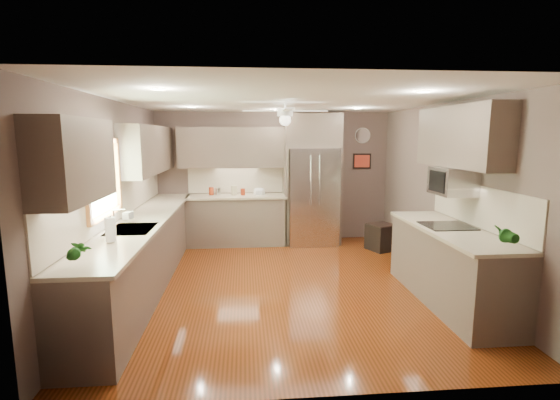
{
  "coord_description": "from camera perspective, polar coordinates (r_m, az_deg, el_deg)",
  "views": [
    {
      "loc": [
        -0.57,
        -5.38,
        2.04
      ],
      "look_at": [
        -0.04,
        0.6,
        1.09
      ],
      "focal_mm": 26.0,
      "sensor_mm": 36.0,
      "label": 1
    }
  ],
  "objects": [
    {
      "name": "canister_a",
      "position": [
        7.7,
        -9.64,
        1.25
      ],
      "size": [
        0.11,
        0.11,
        0.15
      ],
      "primitive_type": "cylinder",
      "rotation": [
        0.0,
        0.0,
        -0.28
      ],
      "color": "maroon",
      "rests_on": "back_run"
    },
    {
      "name": "bowl",
      "position": [
        7.67,
        -2.93,
        0.93
      ],
      "size": [
        0.24,
        0.24,
        0.05
      ],
      "primitive_type": "imported",
      "rotation": [
        0.0,
        0.0,
        -0.13
      ],
      "color": "#B7B189",
      "rests_on": "back_run"
    },
    {
      "name": "potted_plant_right",
      "position": [
        4.47,
        29.01,
        -4.3
      ],
      "size": [
        0.19,
        0.16,
        0.32
      ],
      "primitive_type": "imported",
      "rotation": [
        0.0,
        0.0,
        0.11
      ],
      "color": "#195618",
      "rests_on": "right_run"
    },
    {
      "name": "paper_towel",
      "position": [
        4.57,
        -22.74,
        -3.83
      ],
      "size": [
        0.11,
        0.11,
        0.27
      ],
      "color": "white",
      "rests_on": "left_run"
    },
    {
      "name": "wall_clock",
      "position": [
        8.2,
        11.55,
        8.88
      ],
      "size": [
        0.3,
        0.03,
        0.3
      ],
      "color": "white",
      "rests_on": "wall_back"
    },
    {
      "name": "floor",
      "position": [
        5.78,
        0.98,
        -11.67
      ],
      "size": [
        5.0,
        5.0,
        0.0
      ],
      "primitive_type": "plane",
      "color": "#492009",
      "rests_on": "ground"
    },
    {
      "name": "ceiling_fan",
      "position": [
        5.71,
        0.72,
        11.93
      ],
      "size": [
        1.18,
        1.18,
        0.32
      ],
      "color": "white",
      "rests_on": "ceiling"
    },
    {
      "name": "left_run",
      "position": [
        5.91,
        -18.52,
        -6.75
      ],
      "size": [
        0.65,
        4.7,
        1.45
      ],
      "color": "brown",
      "rests_on": "ground"
    },
    {
      "name": "right_run",
      "position": [
        5.44,
        22.82,
        -8.33
      ],
      "size": [
        0.7,
        2.2,
        1.45
      ],
      "color": "brown",
      "rests_on": "ground"
    },
    {
      "name": "soap_bottle",
      "position": [
        5.53,
        -20.53,
        -1.99
      ],
      "size": [
        0.11,
        0.11,
        0.2
      ],
      "primitive_type": "imported",
      "rotation": [
        0.0,
        0.0,
        -0.23
      ],
      "color": "white",
      "rests_on": "left_run"
    },
    {
      "name": "stool",
      "position": [
        7.57,
        14.05,
        -5.06
      ],
      "size": [
        0.56,
        0.56,
        0.49
      ],
      "color": "black",
      "rests_on": "ground"
    },
    {
      "name": "canister_d",
      "position": [
        7.64,
        -5.25,
        1.13
      ],
      "size": [
        0.11,
        0.11,
        0.13
      ],
      "primitive_type": "cylinder",
      "rotation": [
        0.0,
        0.0,
        0.29
      ],
      "color": "maroon",
      "rests_on": "back_run"
    },
    {
      "name": "refrigerator",
      "position": [
        7.69,
        4.51,
        2.6
      ],
      "size": [
        1.06,
        0.75,
        2.45
      ],
      "color": "silver",
      "rests_on": "ground"
    },
    {
      "name": "potted_plant_left",
      "position": [
        3.74,
        -26.79,
        -6.42
      ],
      "size": [
        0.18,
        0.13,
        0.33
      ],
      "primitive_type": "imported",
      "rotation": [
        0.0,
        0.0,
        0.07
      ],
      "color": "#195618",
      "rests_on": "left_run"
    },
    {
      "name": "microwave",
      "position": [
        5.51,
        23.13,
        2.44
      ],
      "size": [
        0.43,
        0.55,
        0.34
      ],
      "color": "silver",
      "rests_on": "wall_right"
    },
    {
      "name": "back_run",
      "position": [
        7.74,
        -6.08,
        -2.65
      ],
      "size": [
        1.85,
        0.65,
        1.45
      ],
      "color": "brown",
      "rests_on": "ground"
    },
    {
      "name": "canister_c",
      "position": [
        7.67,
        -6.47,
        1.36
      ],
      "size": [
        0.12,
        0.12,
        0.18
      ],
      "primitive_type": "cylinder",
      "rotation": [
        0.0,
        0.0,
        -0.04
      ],
      "color": "#B7B189",
      "rests_on": "back_run"
    },
    {
      "name": "ceiling",
      "position": [
        5.43,
        1.05,
        13.86
      ],
      "size": [
        5.0,
        5.0,
        0.0
      ],
      "primitive_type": "plane",
      "rotation": [
        3.14,
        0.0,
        0.0
      ],
      "color": "white",
      "rests_on": "ground"
    },
    {
      "name": "wall_left",
      "position": [
        5.69,
        -22.15,
        0.35
      ],
      "size": [
        0.0,
        5.0,
        5.0
      ],
      "primitive_type": "plane",
      "rotation": [
        1.57,
        0.0,
        1.57
      ],
      "color": "brown",
      "rests_on": "ground"
    },
    {
      "name": "sink",
      "position": [
        5.19,
        -20.16,
        -4.17
      ],
      "size": [
        0.5,
        0.7,
        0.32
      ],
      "color": "silver",
      "rests_on": "left_run"
    },
    {
      "name": "recessed_lights",
      "position": [
        5.82,
        0.22,
        13.47
      ],
      "size": [
        2.84,
        3.14,
        0.01
      ],
      "color": "white",
      "rests_on": "ceiling"
    },
    {
      "name": "window",
      "position": [
        5.17,
        -23.63,
        2.81
      ],
      "size": [
        0.05,
        1.12,
        0.92
      ],
      "color": "#BFF2B2",
      "rests_on": "wall_left"
    },
    {
      "name": "wall_front",
      "position": [
        3.04,
        6.02,
        -6.1
      ],
      "size": [
        4.5,
        0.0,
        4.5
      ],
      "primitive_type": "plane",
      "rotation": [
        -1.57,
        0.0,
        0.0
      ],
      "color": "brown",
      "rests_on": "ground"
    },
    {
      "name": "uppers",
      "position": [
        6.09,
        -6.69,
        7.35
      ],
      "size": [
        4.5,
        4.7,
        0.95
      ],
      "color": "brown",
      "rests_on": "wall_left"
    },
    {
      "name": "wall_back",
      "position": [
        7.94,
        -0.89,
        3.28
      ],
      "size": [
        4.5,
        0.0,
        4.5
      ],
      "primitive_type": "plane",
      "rotation": [
        1.57,
        0.0,
        0.0
      ],
      "color": "brown",
      "rests_on": "ground"
    },
    {
      "name": "canister_b",
      "position": [
        7.71,
        -8.69,
        1.21
      ],
      "size": [
        0.13,
        0.13,
        0.15
      ],
      "primitive_type": "cylinder",
      "rotation": [
        0.0,
        0.0,
        0.42
      ],
      "color": "silver",
      "rests_on": "back_run"
    },
    {
      "name": "wall_right",
      "position": [
        6.12,
        22.45,
        0.9
      ],
      "size": [
        0.0,
        5.0,
        5.0
      ],
      "primitive_type": "plane",
      "rotation": [
        1.57,
        0.0,
        -1.57
      ],
      "color": "brown",
      "rests_on": "ground"
    },
    {
      "name": "framed_print",
      "position": [
        8.21,
        11.45,
        5.39
      ],
      "size": [
        0.36,
        0.03,
        0.3
      ],
      "color": "black",
      "rests_on": "wall_back"
    }
  ]
}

